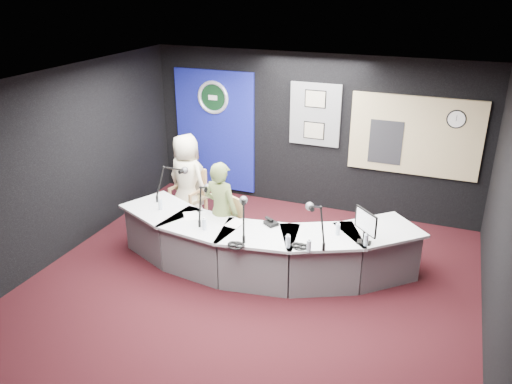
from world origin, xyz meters
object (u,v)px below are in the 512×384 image
at_px(broadcast_desk, 259,246).
at_px(person_man, 187,180).
at_px(armchair_right, 222,229).
at_px(person_woman, 221,212).
at_px(armchair_left, 188,198).

bearing_deg(broadcast_desk, person_man, 149.77).
xyz_separation_m(armchair_right, person_man, (-1.07, 0.92, 0.30)).
bearing_deg(person_woman, armchair_right, -0.00).
bearing_deg(armchair_left, armchair_right, -27.50).
height_order(broadcast_desk, armchair_right, armchair_right).
height_order(armchair_left, armchair_right, armchair_right).
bearing_deg(broadcast_desk, armchair_right, 173.22).
xyz_separation_m(person_man, person_woman, (1.07, -0.92, -0.02)).
distance_m(armchair_left, armchair_right, 1.41).
bearing_deg(broadcast_desk, armchair_left, 149.77).
distance_m(broadcast_desk, armchair_right, 0.65).
bearing_deg(person_man, armchair_left, -0.00).
xyz_separation_m(broadcast_desk, armchair_left, (-1.70, 0.99, 0.09)).
relative_size(armchair_left, person_man, 0.58).
bearing_deg(armchair_left, person_man, 0.00).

